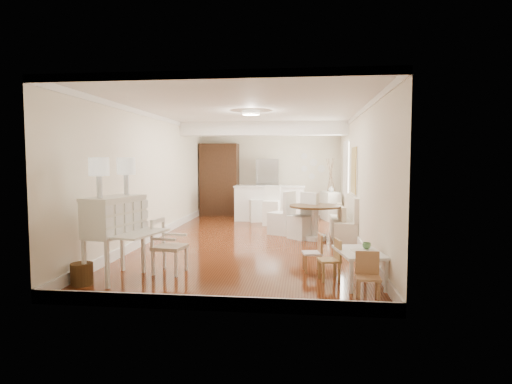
% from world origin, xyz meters
% --- Properties ---
extents(room, '(9.00, 9.04, 2.82)m').
position_xyz_m(room, '(0.04, 0.32, 1.98)').
color(room, brown).
rests_on(room, ground).
extents(secretary_bureau, '(1.17, 1.18, 1.25)m').
position_xyz_m(secretary_bureau, '(-1.70, -3.31, 0.62)').
color(secretary_bureau, white).
rests_on(secretary_bureau, ground).
extents(gustavian_armchair, '(0.56, 0.56, 0.86)m').
position_xyz_m(gustavian_armchair, '(-0.99, -2.90, 0.43)').
color(gustavian_armchair, white).
rests_on(gustavian_armchair, ground).
extents(wicker_basket, '(0.34, 0.34, 0.31)m').
position_xyz_m(wicker_basket, '(-2.05, -3.65, 0.16)').
color(wicker_basket, '#4E3318').
rests_on(wicker_basket, ground).
extents(kids_table, '(0.74, 1.04, 0.48)m').
position_xyz_m(kids_table, '(1.90, -3.16, 0.24)').
color(kids_table, white).
rests_on(kids_table, ground).
extents(kids_chair_a, '(0.36, 0.36, 0.62)m').
position_xyz_m(kids_chair_a, '(1.48, -3.03, 0.31)').
color(kids_chair_a, tan).
rests_on(kids_chair_a, ground).
extents(kids_chair_b, '(0.34, 0.34, 0.62)m').
position_xyz_m(kids_chair_b, '(1.24, -2.55, 0.31)').
color(kids_chair_b, '#AF7B4F').
rests_on(kids_chair_b, ground).
extents(kids_chair_c, '(0.31, 0.31, 0.62)m').
position_xyz_m(kids_chair_c, '(1.91, -3.93, 0.31)').
color(kids_chair_c, '#A8744C').
rests_on(kids_chair_c, ground).
extents(banquette, '(0.52, 1.60, 0.98)m').
position_xyz_m(banquette, '(1.99, 0.50, 0.49)').
color(banquette, silver).
rests_on(banquette, ground).
extents(dining_table, '(1.34, 1.34, 0.77)m').
position_xyz_m(dining_table, '(1.35, 0.20, 0.39)').
color(dining_table, '#482E17').
rests_on(dining_table, ground).
extents(slip_chair_near, '(0.71, 0.71, 1.04)m').
position_xyz_m(slip_chair_near, '(1.07, 0.32, 0.52)').
color(slip_chair_near, silver).
rests_on(slip_chair_near, ground).
extents(slip_chair_far, '(0.68, 0.67, 1.04)m').
position_xyz_m(slip_chair_far, '(0.57, 0.84, 0.52)').
color(slip_chair_far, silver).
rests_on(slip_chair_far, ground).
extents(breakfast_counter, '(2.05, 0.65, 1.03)m').
position_xyz_m(breakfast_counter, '(0.10, 3.10, 0.52)').
color(breakfast_counter, white).
rests_on(breakfast_counter, ground).
extents(bar_stool_left, '(0.53, 0.53, 1.02)m').
position_xyz_m(bar_stool_left, '(-0.26, 2.85, 0.51)').
color(bar_stool_left, silver).
rests_on(bar_stool_left, ground).
extents(bar_stool_right, '(0.46, 0.46, 1.07)m').
position_xyz_m(bar_stool_right, '(0.22, 2.22, 0.53)').
color(bar_stool_right, white).
rests_on(bar_stool_right, ground).
extents(pantry_cabinet, '(1.20, 0.60, 2.30)m').
position_xyz_m(pantry_cabinet, '(-1.60, 4.18, 1.15)').
color(pantry_cabinet, '#381E11').
rests_on(pantry_cabinet, ground).
extents(fridge, '(0.75, 0.65, 1.80)m').
position_xyz_m(fridge, '(0.30, 4.15, 0.90)').
color(fridge, silver).
rests_on(fridge, ground).
extents(sideboard, '(0.58, 0.95, 0.84)m').
position_xyz_m(sideboard, '(1.88, 3.44, 0.42)').
color(sideboard, beige).
rests_on(sideboard, ground).
extents(pencil_cup, '(0.15, 0.15, 0.09)m').
position_xyz_m(pencil_cup, '(2.02, -3.01, 0.53)').
color(pencil_cup, '#5E9A5A').
rests_on(pencil_cup, kids_table).
extents(branch_vase, '(0.21, 0.21, 0.17)m').
position_xyz_m(branch_vase, '(1.90, 3.47, 0.93)').
color(branch_vase, silver).
rests_on(branch_vase, sideboard).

